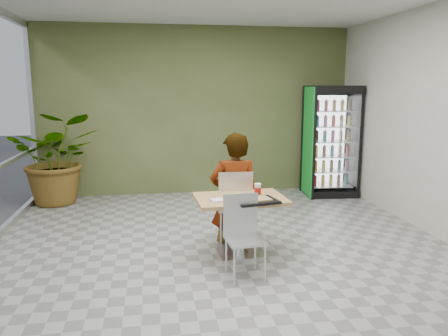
{
  "coord_description": "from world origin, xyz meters",
  "views": [
    {
      "loc": [
        -0.86,
        -4.93,
        2.06
      ],
      "look_at": [
        0.07,
        0.68,
        1.0
      ],
      "focal_mm": 35.0,
      "sensor_mm": 36.0,
      "label": 1
    }
  ],
  "objects_px": {
    "chair_far": "(235,201)",
    "cafeteria_tray": "(256,201)",
    "dining_table": "(240,214)",
    "chair_near": "(243,229)",
    "soda_cup": "(258,190)",
    "seated_woman": "(235,199)",
    "potted_plant": "(57,158)",
    "beverage_fridge": "(331,141)"
  },
  "relations": [
    {
      "from": "chair_far",
      "to": "seated_woman",
      "type": "height_order",
      "value": "seated_woman"
    },
    {
      "from": "chair_far",
      "to": "potted_plant",
      "type": "bearing_deg",
      "value": -39.14
    },
    {
      "from": "chair_near",
      "to": "soda_cup",
      "type": "xyz_separation_m",
      "value": [
        0.29,
        0.54,
        0.3
      ]
    },
    {
      "from": "soda_cup",
      "to": "chair_far",
      "type": "bearing_deg",
      "value": 116.3
    },
    {
      "from": "seated_woman",
      "to": "soda_cup",
      "type": "relative_size",
      "value": 11.67
    },
    {
      "from": "seated_woman",
      "to": "cafeteria_tray",
      "type": "height_order",
      "value": "seated_woman"
    },
    {
      "from": "chair_near",
      "to": "cafeteria_tray",
      "type": "bearing_deg",
      "value": 46.6
    },
    {
      "from": "dining_table",
      "to": "chair_far",
      "type": "height_order",
      "value": "chair_far"
    },
    {
      "from": "seated_woman",
      "to": "potted_plant",
      "type": "xyz_separation_m",
      "value": [
        -2.73,
        2.51,
        0.22
      ]
    },
    {
      "from": "dining_table",
      "to": "seated_woman",
      "type": "bearing_deg",
      "value": 87.31
    },
    {
      "from": "chair_near",
      "to": "cafeteria_tray",
      "type": "xyz_separation_m",
      "value": [
        0.2,
        0.25,
        0.24
      ]
    },
    {
      "from": "chair_far",
      "to": "cafeteria_tray",
      "type": "xyz_separation_m",
      "value": [
        0.11,
        -0.7,
        0.18
      ]
    },
    {
      "from": "beverage_fridge",
      "to": "chair_near",
      "type": "bearing_deg",
      "value": -120.71
    },
    {
      "from": "chair_far",
      "to": "cafeteria_tray",
      "type": "relative_size",
      "value": 2.03
    },
    {
      "from": "soda_cup",
      "to": "potted_plant",
      "type": "height_order",
      "value": "potted_plant"
    },
    {
      "from": "chair_near",
      "to": "soda_cup",
      "type": "height_order",
      "value": "soda_cup"
    },
    {
      "from": "soda_cup",
      "to": "cafeteria_tray",
      "type": "height_order",
      "value": "soda_cup"
    },
    {
      "from": "cafeteria_tray",
      "to": "potted_plant",
      "type": "bearing_deg",
      "value": 130.99
    },
    {
      "from": "chair_near",
      "to": "seated_woman",
      "type": "distance_m",
      "value": 1.01
    },
    {
      "from": "soda_cup",
      "to": "cafeteria_tray",
      "type": "bearing_deg",
      "value": -107.93
    },
    {
      "from": "seated_woman",
      "to": "potted_plant",
      "type": "height_order",
      "value": "potted_plant"
    },
    {
      "from": "dining_table",
      "to": "chair_near",
      "type": "relative_size",
      "value": 1.23
    },
    {
      "from": "seated_woman",
      "to": "cafeteria_tray",
      "type": "bearing_deg",
      "value": 102.15
    },
    {
      "from": "chair_far",
      "to": "soda_cup",
      "type": "distance_m",
      "value": 0.52
    },
    {
      "from": "cafeteria_tray",
      "to": "beverage_fridge",
      "type": "height_order",
      "value": "beverage_fridge"
    },
    {
      "from": "dining_table",
      "to": "potted_plant",
      "type": "relative_size",
      "value": 0.68
    },
    {
      "from": "dining_table",
      "to": "seated_woman",
      "type": "xyz_separation_m",
      "value": [
        0.02,
        0.49,
        0.06
      ]
    },
    {
      "from": "potted_plant",
      "to": "dining_table",
      "type": "bearing_deg",
      "value": -47.95
    },
    {
      "from": "beverage_fridge",
      "to": "potted_plant",
      "type": "distance_m",
      "value": 5.05
    },
    {
      "from": "seated_woman",
      "to": "cafeteria_tray",
      "type": "xyz_separation_m",
      "value": [
        0.11,
        -0.75,
        0.17
      ]
    },
    {
      "from": "beverage_fridge",
      "to": "potted_plant",
      "type": "xyz_separation_m",
      "value": [
        -5.05,
        0.19,
        -0.23
      ]
    },
    {
      "from": "cafeteria_tray",
      "to": "potted_plant",
      "type": "relative_size",
      "value": 0.3
    },
    {
      "from": "dining_table",
      "to": "soda_cup",
      "type": "bearing_deg",
      "value": 5.44
    },
    {
      "from": "dining_table",
      "to": "potted_plant",
      "type": "xyz_separation_m",
      "value": [
        -2.7,
        3.0,
        0.28
      ]
    },
    {
      "from": "chair_near",
      "to": "potted_plant",
      "type": "relative_size",
      "value": 0.55
    },
    {
      "from": "chair_near",
      "to": "soda_cup",
      "type": "relative_size",
      "value": 5.86
    },
    {
      "from": "seated_woman",
      "to": "soda_cup",
      "type": "height_order",
      "value": "seated_woman"
    },
    {
      "from": "chair_far",
      "to": "chair_near",
      "type": "bearing_deg",
      "value": 88.78
    },
    {
      "from": "seated_woman",
      "to": "soda_cup",
      "type": "xyz_separation_m",
      "value": [
        0.2,
        -0.47,
        0.23
      ]
    },
    {
      "from": "chair_far",
      "to": "potted_plant",
      "type": "distance_m",
      "value": 3.74
    },
    {
      "from": "beverage_fridge",
      "to": "soda_cup",
      "type": "bearing_deg",
      "value": -121.98
    },
    {
      "from": "seated_woman",
      "to": "beverage_fridge",
      "type": "xyz_separation_m",
      "value": [
        2.32,
        2.32,
        0.45
      ]
    }
  ]
}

